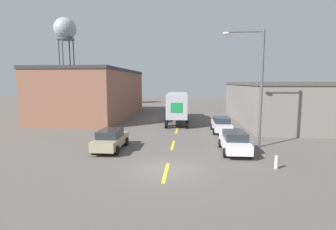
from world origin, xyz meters
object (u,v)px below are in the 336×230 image
(parked_car_right_mid, at_px, (221,124))
(parked_car_left_near, at_px, (111,139))
(street_lamp, at_px, (257,80))
(semi_truck, at_px, (177,105))
(fire_hydrant, at_px, (276,162))
(water_tower, at_px, (65,31))
(parked_car_right_near, at_px, (234,142))

(parked_car_right_mid, bearing_deg, parked_car_left_near, -139.60)
(street_lamp, bearing_deg, parked_car_left_near, -170.84)
(semi_truck, height_order, fire_hydrant, semi_truck)
(street_lamp, bearing_deg, parked_car_right_mid, 107.32)
(street_lamp, bearing_deg, water_tower, 132.90)
(semi_truck, bearing_deg, street_lamp, -64.62)
(semi_truck, height_order, parked_car_right_near, semi_truck)
(parked_car_right_mid, height_order, parked_car_right_near, same)
(water_tower, relative_size, street_lamp, 2.04)
(parked_car_right_mid, relative_size, parked_car_right_near, 1.00)
(parked_car_right_mid, distance_m, water_tower, 44.12)
(semi_truck, height_order, parked_car_left_near, semi_truck)
(parked_car_right_mid, xyz_separation_m, fire_hydrant, (1.93, -11.79, -0.42))
(water_tower, xyz_separation_m, fire_hydrant, (32.08, -40.07, -15.84))
(semi_truck, xyz_separation_m, water_tower, (-25.12, 21.08, 13.97))
(parked_car_right_near, bearing_deg, fire_hydrant, -62.12)
(parked_car_right_near, bearing_deg, street_lamp, 43.78)
(parked_car_left_near, bearing_deg, parked_car_right_mid, 40.40)
(fire_hydrant, bearing_deg, parked_car_left_near, 162.31)
(parked_car_right_mid, height_order, water_tower, water_tower)
(parked_car_left_near, xyz_separation_m, water_tower, (-20.61, 36.41, 15.42))
(semi_truck, distance_m, street_lamp, 15.50)
(street_lamp, bearing_deg, parked_car_right_near, -136.22)
(water_tower, bearing_deg, fire_hydrant, -51.31)
(parked_car_left_near, relative_size, parked_car_right_mid, 1.00)
(parked_car_left_near, xyz_separation_m, parked_car_right_near, (9.55, -0.02, 0.00))
(parked_car_left_near, bearing_deg, fire_hydrant, -17.69)
(semi_truck, relative_size, parked_car_right_mid, 2.67)
(parked_car_right_mid, distance_m, parked_car_right_near, 8.15)
(water_tower, distance_m, street_lamp, 48.40)
(semi_truck, xyz_separation_m, street_lamp, (6.99, -13.47, 3.13))
(semi_truck, relative_size, fire_hydrant, 14.78)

